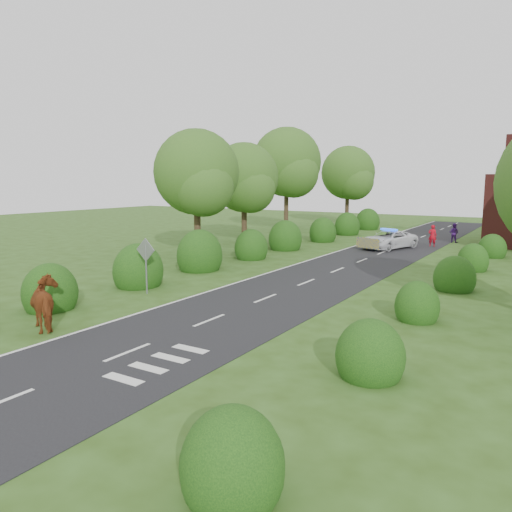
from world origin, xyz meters
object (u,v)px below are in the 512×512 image
Objects in this scene: cow at (49,307)px; pedestrian_purple at (454,233)px; pedestrian_red at (432,236)px; road_sign at (146,258)px; police_van at (388,240)px.

cow is 1.35× the size of pedestrian_purple.
cow is 33.32m from pedestrian_purple.
road_sign is at bearing 65.89° from pedestrian_red.
pedestrian_purple reaches higher than cow.
road_sign is 21.03m from police_van.
cow is at bearing -79.11° from police_van.
pedestrian_purple is at bearing 73.14° from road_sign.
police_van is (3.79, 26.12, -0.08)m from cow.
pedestrian_purple is at bearing 80.87° from police_van.
road_sign is 5.80m from cow.
police_van is (4.70, 20.47, -0.98)m from road_sign.
pedestrian_red is (6.30, 29.03, 0.08)m from cow.
police_van is 7.27m from pedestrian_purple.
road_sign reaches higher than cow.
pedestrian_red is at bearing -170.12° from cow.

